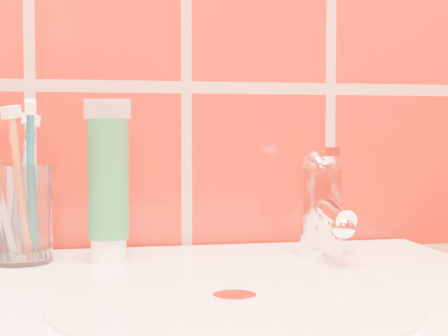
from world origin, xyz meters
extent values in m
cylinder|color=silver|center=(0.00, 0.91, 0.85)|extent=(0.30, 0.30, 0.00)
cylinder|color=white|center=(0.00, 0.91, 0.85)|extent=(0.04, 0.04, 0.00)
cylinder|color=white|center=(-0.19, 1.11, 0.90)|extent=(0.07, 0.07, 0.10)
cylinder|color=white|center=(-0.10, 1.10, 0.86)|extent=(0.04, 0.04, 0.03)
cylinder|color=#155B2A|center=(-0.10, 1.10, 0.94)|extent=(0.04, 0.04, 0.13)
cube|color=beige|center=(-0.10, 1.10, 1.01)|extent=(0.05, 0.01, 0.02)
cylinder|color=white|center=(0.14, 1.09, 0.90)|extent=(0.05, 0.05, 0.09)
sphere|color=white|center=(0.14, 1.09, 0.94)|extent=(0.05, 0.05, 0.05)
cylinder|color=white|center=(0.14, 1.06, 0.91)|extent=(0.02, 0.09, 0.03)
cube|color=white|center=(0.14, 1.08, 0.96)|extent=(0.02, 0.06, 0.01)
camera|label=1|loc=(-0.11, 0.37, 0.99)|focal=55.00mm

